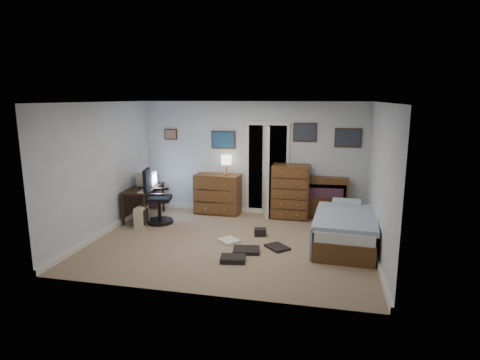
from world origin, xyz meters
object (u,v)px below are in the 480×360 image
low_dresser (218,194)px  tall_dresser (290,192)px  office_chair (156,202)px  bed (344,229)px  computer_desk (140,194)px

low_dresser → tall_dresser: (1.63, -0.02, 0.14)m
office_chair → bed: size_ratio=0.58×
tall_dresser → office_chair: bearing=-161.1°
computer_desk → tall_dresser: bearing=8.6°
computer_desk → tall_dresser: size_ratio=1.04×
tall_dresser → bed: bearing=-53.5°
low_dresser → computer_desk: bearing=-152.7°
computer_desk → tall_dresser: (3.18, 0.69, 0.06)m
bed → office_chair: bearing=175.9°
office_chair → tall_dresser: tall_dresser is taller
office_chair → low_dresser: bearing=30.8°
computer_desk → office_chair: 0.56m
office_chair → low_dresser: size_ratio=1.14×
office_chair → bed: office_chair is taller
tall_dresser → bed: tall_dresser is taller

